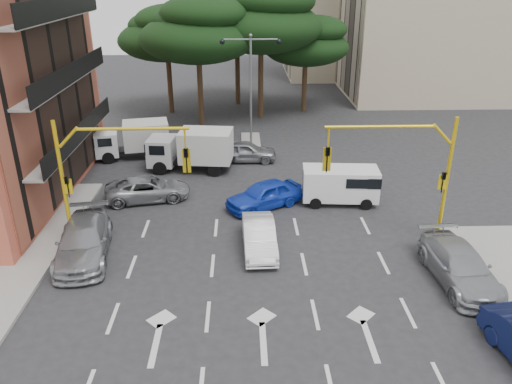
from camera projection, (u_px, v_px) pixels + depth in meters
ground at (258, 265)px, 21.75m from camera, size 120.00×120.00×0.00m
median_strip at (251, 146)px, 36.33m from camera, size 1.40×6.00×0.15m
apartment_beige_far at (355, 2)px, 58.90m from camera, size 16.20×12.15×16.70m
pine_left_near at (198, 29)px, 38.61m from camera, size 9.15×9.15×10.23m
pine_center at (262, 17)px, 40.29m from camera, size 9.98×9.98×11.16m
pine_left_far at (167, 33)px, 42.47m from camera, size 8.32×8.32×9.30m
pine_right at (307, 41)px, 43.07m from camera, size 7.49×7.49×8.37m
pine_back at (237, 21)px, 45.09m from camera, size 9.15×9.15×10.23m
signal_mast_right at (410, 164)px, 22.17m from camera, size 5.79×0.37×6.00m
signal_mast_left at (102, 167)px, 21.81m from camera, size 5.79×0.37×6.00m
street_lamp_center at (251, 71)px, 34.16m from camera, size 4.16×0.36×7.77m
car_white_hatch at (259, 236)px, 22.69m from camera, size 1.59×4.14×1.35m
car_blue_compact at (264, 195)px, 26.79m from camera, size 4.54×3.65×1.45m
car_silver_wagon at (84, 241)px, 22.10m from camera, size 2.92×5.59×1.55m
car_silver_cross_a at (148, 189)px, 27.72m from camera, size 4.94×2.98×1.28m
car_silver_cross_b at (245, 151)px, 33.32m from camera, size 4.18×1.75×1.41m
car_silver_parked at (460, 266)px, 20.32m from camera, size 2.33×5.14×1.46m
van_white at (340, 185)px, 27.22m from camera, size 4.17×2.12×2.03m
box_truck_a at (133, 140)px, 33.83m from camera, size 5.27×3.02×2.44m
box_truck_b at (191, 150)px, 31.61m from camera, size 5.59×2.84×2.64m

